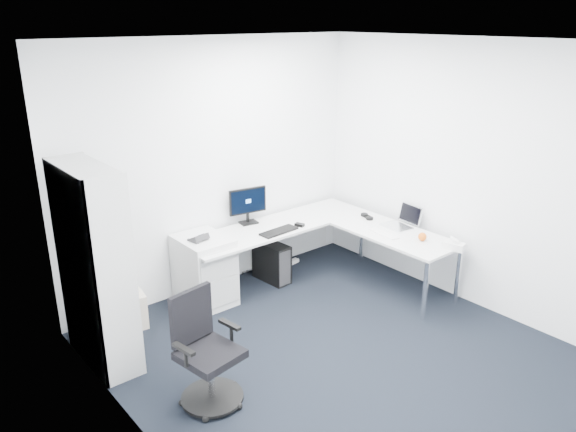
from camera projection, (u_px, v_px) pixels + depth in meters
ground at (351, 363)px, 4.93m from camera, size 4.20×4.20×0.00m
ceiling at (365, 42)px, 4.02m from camera, size 4.20×4.20×0.00m
wall_back at (215, 167)px, 6.00m from camera, size 3.60×0.02×2.70m
wall_left at (150, 283)px, 3.40m from camera, size 0.02×4.20×2.70m
wall_right at (484, 179)px, 5.56m from camera, size 0.02×4.20×2.70m
l_desk at (296, 261)px, 6.17m from camera, size 2.29×1.28×0.67m
drawer_pedestal at (204, 270)px, 5.88m from camera, size 0.48×0.59×0.73m
bookshelf at (95, 267)px, 4.71m from camera, size 0.34×0.89×1.77m
task_chair at (210, 352)px, 4.29m from camera, size 0.59×0.59×0.91m
black_pc_tower at (272, 262)px, 6.41m from camera, size 0.24×0.48×0.45m
beige_pc_tower at (134, 307)px, 5.52m from camera, size 0.22×0.39×0.35m
power_strip at (287, 264)px, 6.84m from camera, size 0.37×0.12×0.04m
monitor at (248, 205)px, 6.26m from camera, size 0.46×0.21×0.42m
black_keyboard at (279, 231)px, 6.07m from camera, size 0.45×0.19×0.02m
mouse at (300, 225)px, 6.24m from camera, size 0.09×0.12×0.03m
desk_phone at (199, 240)px, 5.69m from camera, size 0.20×0.20×0.12m
laptop at (397, 217)px, 6.17m from camera, size 0.37×0.36×0.24m
white_keyboard at (384, 234)px, 6.01m from camera, size 0.15×0.38×0.01m
headphones at (367, 216)px, 6.50m from camera, size 0.18×0.23×0.05m
orange_fruit at (422, 237)px, 5.83m from camera, size 0.09×0.09×0.09m
tissue_box at (454, 246)px, 5.61m from camera, size 0.16×0.23×0.07m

